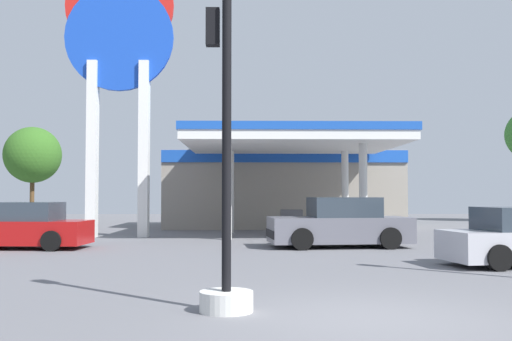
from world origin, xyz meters
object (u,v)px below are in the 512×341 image
tree_1 (297,151)px  car_1 (23,228)px  traffic_signal_1 (225,227)px  station_pole_sign (119,55)px  tree_0 (33,155)px  car_2 (340,225)px

tree_1 → car_1: bearing=-120.1°
car_1 → traffic_signal_1: 12.39m
car_1 → tree_1: (10.36, 17.88, 3.80)m
traffic_signal_1 → station_pole_sign: bearing=107.7°
station_pole_sign → tree_0: (-7.96, 12.43, -3.34)m
car_1 → car_2: bearing=1.9°
station_pole_sign → tree_0: bearing=122.6°
tree_0 → tree_1: tree_1 is taller
traffic_signal_1 → tree_0: size_ratio=0.79×
tree_0 → tree_1: bearing=1.1°
car_1 → tree_0: bearing=109.0°
car_1 → car_2: 10.26m
car_1 → car_2: car_2 is taller
traffic_signal_1 → tree_1: (3.52, 28.21, 3.23)m
traffic_signal_1 → tree_1: 28.61m
car_1 → car_2: size_ratio=0.90×
car_1 → traffic_signal_1: bearing=-56.5°
station_pole_sign → traffic_signal_1: size_ratio=2.53×
station_pole_sign → traffic_signal_1: bearing=-72.3°
car_1 → tree_1: tree_1 is taller
tree_1 → tree_0: bearing=-178.9°
car_2 → traffic_signal_1: 11.21m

